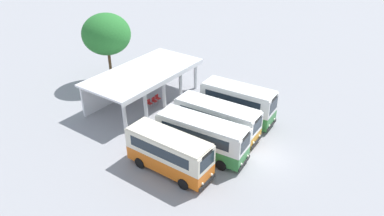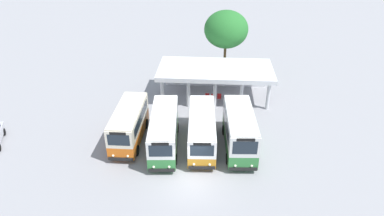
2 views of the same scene
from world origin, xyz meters
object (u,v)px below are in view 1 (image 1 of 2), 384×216
Objects in this scene: city_bus_nearest_orange at (169,152)px; waiting_chair_middle_seat at (158,98)px; waiting_chair_second_from_end at (154,100)px; city_bus_fourth_amber at (238,102)px; city_bus_middle_cream at (217,118)px; waiting_chair_end_by_column at (149,103)px; city_bus_second_in_row at (202,136)px.

waiting_chair_middle_seat is at bearing 44.86° from city_bus_nearest_orange.
waiting_chair_second_from_end is (7.24, 7.76, -1.23)m from city_bus_nearest_orange.
city_bus_fourth_amber is 8.12× the size of waiting_chair_second_from_end.
city_bus_middle_cream is 8.30m from waiting_chair_middle_seat.
city_bus_nearest_orange is at bearing -133.01° from waiting_chair_second_from_end.
city_bus_nearest_orange is 0.98× the size of city_bus_fourth_amber.
city_bus_nearest_orange is at bearing -130.08° from waiting_chair_end_by_column.
city_bus_second_in_row is 9.90m from waiting_chair_middle_seat.
waiting_chair_end_by_column is 1.29m from waiting_chair_middle_seat.
city_bus_fourth_amber is 8.12× the size of waiting_chair_middle_seat.
waiting_chair_second_from_end is (0.65, -0.07, 0.00)m from waiting_chair_end_by_column.
city_bus_nearest_orange is at bearing 166.26° from city_bus_second_in_row.
city_bus_nearest_orange is at bearing 177.89° from city_bus_middle_cream.
waiting_chair_middle_seat is (1.29, 0.01, 0.00)m from waiting_chair_end_by_column.
waiting_chair_end_by_column is 1.00× the size of waiting_chair_middle_seat.
waiting_chair_middle_seat is (1.55, 8.08, -1.13)m from city_bus_middle_cream.
city_bus_nearest_orange is 7.93× the size of waiting_chair_end_by_column.
city_bus_second_in_row is 8.89× the size of waiting_chair_second_from_end.
city_bus_fourth_amber is at bearing 2.19° from city_bus_second_in_row.
waiting_chair_end_by_column is 0.65m from waiting_chair_second_from_end.
city_bus_second_in_row reaches higher than city_bus_middle_cream.
city_bus_fourth_amber reaches higher than city_bus_middle_cream.
waiting_chair_end_by_column is (6.59, 7.83, -1.23)m from city_bus_nearest_orange.
city_bus_nearest_orange is 11.19m from waiting_chair_middle_seat.
city_bus_middle_cream reaches higher than waiting_chair_second_from_end.
city_bus_second_in_row is 3.21m from city_bus_middle_cream.
city_bus_middle_cream is 8.12m from waiting_chair_second_from_end.
city_bus_second_in_row is 6.34m from city_bus_fourth_amber.
city_bus_second_in_row is 1.00× the size of city_bus_middle_cream.
city_bus_nearest_orange is 0.89× the size of city_bus_second_in_row.
waiting_chair_second_from_end is at bearing -6.44° from waiting_chair_end_by_column.
city_bus_nearest_orange is 3.26m from city_bus_second_in_row.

